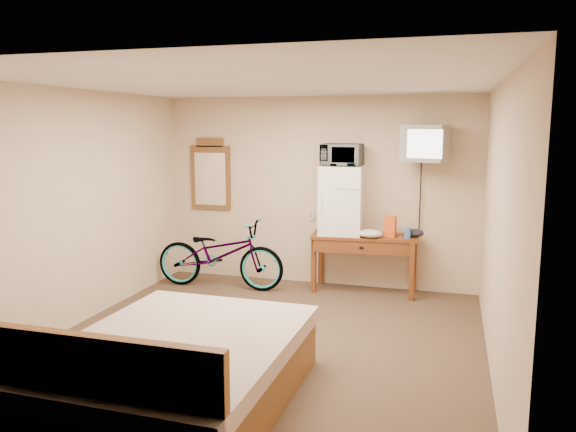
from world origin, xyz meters
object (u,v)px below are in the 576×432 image
object	(u,v)px
microwave	(342,155)
bed	(175,371)
crt_television	(425,143)
desk	(364,245)
mini_fridge	(341,200)
blue_cup	(408,233)
wall_mirror	(211,175)
bicycle	(220,254)

from	to	relation	value
microwave	bed	distance (m)	3.75
crt_television	bed	size ratio (longest dim) A/B	0.29
desk	mini_fridge	xyz separation A→B (m)	(-0.31, 0.03, 0.56)
blue_cup	wall_mirror	world-z (taller)	wall_mirror
crt_television	blue_cup	bearing A→B (deg)	-161.34
blue_cup	wall_mirror	xyz separation A→B (m)	(-2.75, 0.31, 0.62)
bed	desk	bearing A→B (deg)	75.06
blue_cup	bicycle	world-z (taller)	bicycle
desk	wall_mirror	distance (m)	2.37
microwave	bicycle	bearing A→B (deg)	-164.93
crt_television	bicycle	xyz separation A→B (m)	(-2.56, -0.32, -1.45)
mini_fridge	bed	bearing A→B (deg)	-99.89
blue_cup	bicycle	bearing A→B (deg)	-173.73
mini_fridge	blue_cup	size ratio (longest dim) A/B	6.45
crt_television	microwave	bearing A→B (deg)	179.42
bed	crt_television	bearing A→B (deg)	64.62
desk	blue_cup	bearing A→B (deg)	-3.95
blue_cup	crt_television	distance (m)	1.10
mini_fridge	blue_cup	bearing A→B (deg)	-4.57
wall_mirror	bed	distance (m)	4.04
mini_fridge	bed	size ratio (longest dim) A/B	0.40
mini_fridge	blue_cup	xyz separation A→B (m)	(0.85, -0.07, -0.37)
blue_cup	bicycle	xyz separation A→B (m)	(-2.39, -0.26, -0.36)
blue_cup	desk	bearing A→B (deg)	176.05
crt_television	bicycle	size ratio (longest dim) A/B	0.37
bicycle	microwave	bearing A→B (deg)	-79.93
blue_cup	microwave	bearing A→B (deg)	175.41
desk	crt_television	distance (m)	1.46
mini_fridge	desk	bearing A→B (deg)	-5.67
crt_television	bicycle	bearing A→B (deg)	-172.87
wall_mirror	blue_cup	bearing A→B (deg)	-6.41
bed	blue_cup	bearing A→B (deg)	66.66
mini_fridge	bed	world-z (taller)	mini_fridge
desk	wall_mirror	world-z (taller)	wall_mirror
microwave	wall_mirror	world-z (taller)	wall_mirror
bed	mini_fridge	bearing A→B (deg)	80.11
mini_fridge	bicycle	bearing A→B (deg)	-167.91
crt_television	bicycle	distance (m)	2.96
desk	wall_mirror	xyz separation A→B (m)	(-2.21, 0.27, 0.81)
bicycle	crt_television	bearing A→B (deg)	-84.89
crt_television	wall_mirror	xyz separation A→B (m)	(-2.92, 0.25, -0.47)
blue_cup	bicycle	distance (m)	2.43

